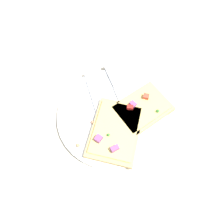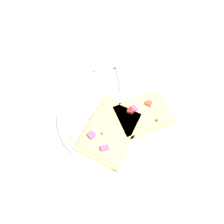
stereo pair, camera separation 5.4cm
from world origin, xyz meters
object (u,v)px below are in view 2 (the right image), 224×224
at_px(fork, 99,107).
at_px(pizza_slice_corner, 142,115).
at_px(plate, 112,115).
at_px(knife, 124,92).
at_px(pizza_slice_main, 111,131).

relative_size(fork, pizza_slice_corner, 1.22).
distance_m(plate, knife, 0.07).
distance_m(knife, pizza_slice_main, 0.12).
bearing_deg(pizza_slice_main, plate, 22.88).
distance_m(plate, fork, 0.04).
bearing_deg(plate, knife, 84.15).
distance_m(knife, pizza_slice_corner, 0.08).
height_order(plate, pizza_slice_corner, pizza_slice_corner).
bearing_deg(pizza_slice_corner, knife, -81.00).
height_order(pizza_slice_main, pizza_slice_corner, pizza_slice_main).
height_order(fork, knife, knife).
xyz_separation_m(plate, pizza_slice_corner, (0.07, 0.02, 0.02)).
height_order(fork, pizza_slice_corner, pizza_slice_corner).
distance_m(plate, pizza_slice_main, 0.05).
bearing_deg(pizza_slice_corner, pizza_slice_main, 7.10).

